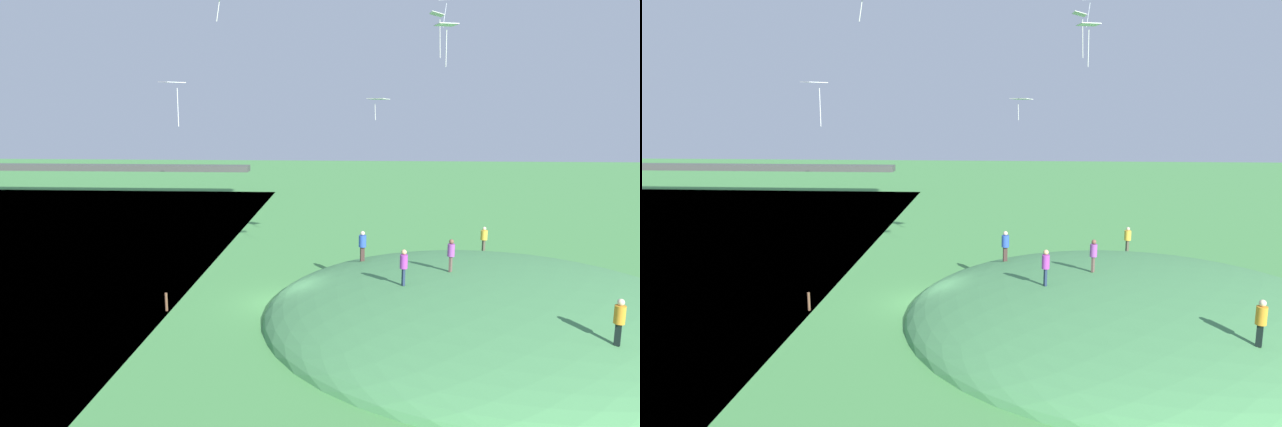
{
  "view_description": "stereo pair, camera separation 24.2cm",
  "coord_description": "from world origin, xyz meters",
  "views": [
    {
      "loc": [
        3.52,
        -29.92,
        10.63
      ],
      "look_at": [
        1.94,
        -2.19,
        5.38
      ],
      "focal_mm": 32.67,
      "sensor_mm": 36.0,
      "label": 1
    },
    {
      "loc": [
        3.76,
        -29.91,
        10.63
      ],
      "look_at": [
        1.94,
        -2.19,
        5.38
      ],
      "focal_mm": 32.67,
      "sensor_mm": 36.0,
      "label": 2
    }
  ],
  "objects": [
    {
      "name": "kite_10",
      "position": [
        7.68,
        -2.17,
        14.05
      ],
      "size": [
        1.12,
        0.93,
        1.91
      ],
      "color": "white"
    },
    {
      "name": "person_watching_kites",
      "position": [
        12.2,
        7.98,
        2.04
      ],
      "size": [
        0.52,
        0.52,
        1.67
      ],
      "rotation": [
        0.0,
        0.0,
        1.78
      ],
      "color": "#504B3B",
      "rests_on": "grass_hill"
    },
    {
      "name": "kite_0",
      "position": [
        -4.83,
        -2.94,
        11.5
      ],
      "size": [
        1.21,
        1.27,
        2.05
      ],
      "color": "white"
    },
    {
      "name": "grass_hill",
      "position": [
        10.56,
        -1.82,
        0.0
      ],
      "size": [
        22.97,
        22.43,
        4.3
      ],
      "primitive_type": "ellipsoid",
      "color": "#45854D",
      "rests_on": "ground_plane"
    },
    {
      "name": "kite_2",
      "position": [
        7.68,
        0.93,
        14.91
      ],
      "size": [
        0.67,
        0.95,
        2.23
      ],
      "color": "silver"
    },
    {
      "name": "ground_plane",
      "position": [
        0.0,
        0.0,
        0.0
      ],
      "size": [
        160.0,
        160.0,
        0.0
      ],
      "primitive_type": "plane",
      "color": "#478C46"
    },
    {
      "name": "person_on_hilltop",
      "position": [
        13.58,
        -8.61,
        2.79
      ],
      "size": [
        0.56,
        0.56,
        1.85
      ],
      "rotation": [
        0.0,
        0.0,
        2.6
      ],
      "color": "black",
      "rests_on": "grass_hill"
    },
    {
      "name": "person_walking_path",
      "position": [
        4.13,
        3.43,
        2.61
      ],
      "size": [
        0.57,
        0.57,
        1.82
      ],
      "rotation": [
        0.0,
        0.0,
        0.37
      ],
      "color": "#3E2B27",
      "rests_on": "grass_hill"
    },
    {
      "name": "kite_7",
      "position": [
        9.07,
        7.48,
        16.76
      ],
      "size": [
        1.02,
        0.82,
        1.75
      ],
      "color": "white"
    },
    {
      "name": "person_with_child",
      "position": [
        8.59,
        -0.7,
        3.2
      ],
      "size": [
        0.51,
        0.51,
        1.72
      ],
      "rotation": [
        0.0,
        0.0,
        4.14
      ],
      "color": "brown",
      "rests_on": "grass_hill"
    },
    {
      "name": "kite_9",
      "position": [
        4.99,
        5.94,
        10.88
      ],
      "size": [
        1.44,
        1.34,
        1.3
      ],
      "color": "white"
    },
    {
      "name": "person_near_shore",
      "position": [
        6.01,
        -2.71,
        3.11
      ],
      "size": [
        0.46,
        0.46,
        1.79
      ],
      "rotation": [
        0.0,
        0.0,
        1.85
      ],
      "color": "#22324E",
      "rests_on": "grass_hill"
    },
    {
      "name": "mooring_post",
      "position": [
        -6.1,
        -1.57,
        0.49
      ],
      "size": [
        0.14,
        0.14,
        0.97
      ],
      "primitive_type": "cylinder",
      "color": "brown",
      "rests_on": "ground_plane"
    },
    {
      "name": "bridge_deck_far",
      "position": [
        -31.84,
        36.59,
        3.24
      ],
      "size": [
        46.68,
        1.8,
        0.7
      ],
      "primitive_type": "cube",
      "color": "#464C46"
    }
  ]
}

